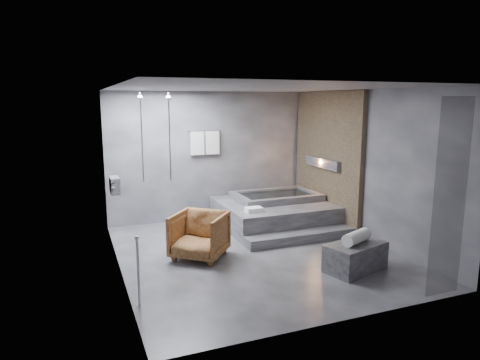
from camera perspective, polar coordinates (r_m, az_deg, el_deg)
name	(u,v)px	position (r m, az deg, el deg)	size (l,w,h in m)	color
room	(271,151)	(7.47, 4.19, 3.85)	(5.00, 5.04, 2.82)	#323235
tub_deck	(274,213)	(9.10, 4.49, -4.46)	(2.20, 2.00, 0.50)	#38383A
tub_step	(301,237)	(8.14, 8.14, -7.51)	(2.20, 0.36, 0.18)	#38383A
concrete_bench	(355,257)	(6.95, 15.13, -9.86)	(0.96, 0.53, 0.43)	#2E2E30
driftwood_chair	(199,235)	(7.22, -5.44, -7.35)	(0.82, 0.85, 0.77)	#4A2912
rolled_towel	(356,237)	(6.86, 15.26, -7.38)	(0.20, 0.20, 0.55)	white
deck_towel	(254,209)	(8.23, 1.86, -3.95)	(0.31, 0.23, 0.08)	white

